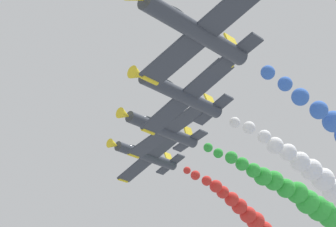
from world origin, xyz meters
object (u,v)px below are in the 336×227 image
(airplane_left_inner, at_px, (181,95))
(airplane_left_outer, at_px, (146,156))
(airplane_lead, at_px, (194,30))
(airplane_right_inner, at_px, (162,129))

(airplane_left_inner, xyz_separation_m, airplane_left_outer, (17.23, -13.54, 2.49))
(airplane_left_inner, bearing_deg, airplane_left_outer, -38.16)
(airplane_lead, height_order, airplane_left_outer, airplane_left_outer)
(airplane_left_inner, height_order, airplane_left_outer, airplane_left_outer)
(airplane_lead, relative_size, airplane_right_inner, 1.00)
(airplane_lead, xyz_separation_m, airplane_left_outer, (26.70, -23.07, 4.45))
(airplane_left_inner, distance_m, airplane_left_outer, 22.05)
(airplane_left_inner, distance_m, airplane_right_inner, 10.20)
(airplane_lead, relative_size, airplane_left_inner, 1.00)
(airplane_left_inner, height_order, airplane_right_inner, airplane_right_inner)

